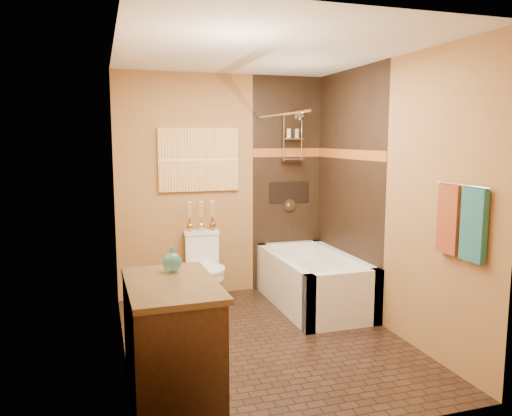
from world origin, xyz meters
name	(u,v)px	position (x,y,z in m)	size (l,w,h in m)	color
floor	(264,340)	(0.00, 0.00, 0.00)	(3.00, 3.00, 0.00)	black
wall_left	(120,207)	(-1.20, 0.00, 1.25)	(0.02, 3.00, 2.50)	#A0783E
wall_right	(387,197)	(1.20, 0.00, 1.25)	(0.02, 3.00, 2.50)	#A0783E
wall_back	(223,186)	(0.00, 1.50, 1.25)	(2.40, 0.02, 2.50)	#A0783E
wall_front	(347,233)	(0.00, -1.50, 1.25)	(2.40, 0.02, 2.50)	#A0783E
ceiling	(265,51)	(0.00, 0.00, 2.50)	(3.00, 3.00, 0.00)	silver
alcove_tile_back	(287,184)	(0.78, 1.49, 1.25)	(0.85, 0.01, 2.50)	black
alcove_tile_right	(348,189)	(1.19, 0.75, 1.25)	(0.01, 1.50, 2.50)	black
mosaic_band_back	(288,153)	(0.78, 1.48, 1.62)	(0.85, 0.01, 0.10)	#993F1B
mosaic_band_right	(348,154)	(1.18, 0.75, 1.62)	(0.01, 1.50, 0.10)	#993F1B
alcove_niche	(289,192)	(0.80, 1.48, 1.15)	(0.50, 0.01, 0.25)	black
shower_fixtures	(293,149)	(0.80, 1.38, 1.67)	(0.24, 0.33, 1.16)	silver
curtain_rod	(279,115)	(0.40, 0.75, 2.02)	(0.03, 0.03, 1.55)	silver
towel_bar	(462,185)	(1.15, -1.05, 1.45)	(0.02, 0.02, 0.55)	silver
towel_teal	(474,225)	(1.16, -1.18, 1.18)	(0.05, 0.22, 0.52)	#1C5D60
towel_rust	(449,219)	(1.16, -0.92, 1.18)	(0.05, 0.22, 0.52)	maroon
sunset_painting	(199,160)	(-0.28, 1.48, 1.55)	(0.90, 0.04, 0.70)	#C9812F
vanity_mirror	(125,184)	(-1.19, -0.81, 1.50)	(0.01, 1.00, 0.90)	white
bathtub	(313,285)	(0.80, 0.75, 0.22)	(0.80, 1.50, 0.55)	white
toilet	(205,267)	(-0.28, 1.22, 0.39)	(0.40, 0.59, 0.77)	white
vanity	(171,343)	(-0.92, -0.81, 0.42)	(0.61, 0.97, 0.85)	black
teal_bottle	(172,259)	(-0.87, -0.55, 0.94)	(0.14, 0.14, 0.22)	#297B69
bud_vases	(201,215)	(-0.28, 1.39, 0.94)	(0.32, 0.07, 0.32)	#B9813A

